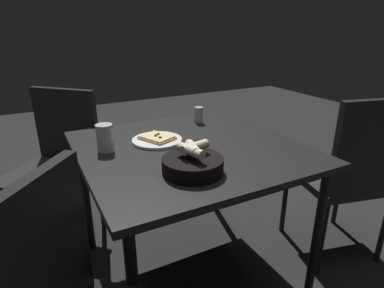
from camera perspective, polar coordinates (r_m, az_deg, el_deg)
name	(u,v)px	position (r m, az deg, el deg)	size (l,w,h in m)	color
ground	(190,268)	(1.87, -0.36, -21.15)	(8.00, 8.00, 0.00)	#252525
dining_table	(190,158)	(1.52, -0.42, -2.54)	(0.97, 0.98, 0.71)	black
pizza_plate	(157,140)	(1.55, -6.23, 0.78)	(0.24, 0.24, 0.04)	white
bread_basket	(193,163)	(1.22, 0.13, -3.46)	(0.24, 0.24, 0.12)	black
beer_glass	(105,140)	(1.46, -15.18, 0.73)	(0.07, 0.07, 0.12)	silver
pepper_shaker	(199,116)	(1.83, 1.19, 5.02)	(0.05, 0.05, 0.09)	#BFB299
chair_far	(351,170)	(1.86, 26.37, -4.12)	(0.53, 0.53, 0.93)	#2B2B2B
chair_spare	(57,157)	(2.03, -22.85, -2.20)	(0.62, 0.62, 0.90)	#242424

